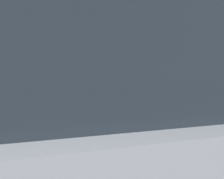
{
  "coord_description": "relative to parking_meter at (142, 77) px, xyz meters",
  "views": [
    {
      "loc": [
        -1.4,
        -2.63,
        1.24
      ],
      "look_at": [
        -0.01,
        0.45,
        1.09
      ],
      "focal_mm": 47.05,
      "sensor_mm": 36.0,
      "label": 1
    }
  ],
  "objects": [
    {
      "name": "background_railing",
      "position": [
        -0.37,
        1.6,
        -0.27
      ],
      "size": [
        24.06,
        0.06,
        1.17
      ],
      "color": "black",
      "rests_on": "sidewalk_curb"
    },
    {
      "name": "sidewalk_curb",
      "position": [
        -0.37,
        0.7,
        -1.17
      ],
      "size": [
        36.0,
        2.23,
        0.12
      ],
      "primitive_type": "cube",
      "color": "#9E9B93",
      "rests_on": "ground"
    },
    {
      "name": "parking_meter",
      "position": [
        0.0,
        0.0,
        0.0
      ],
      "size": [
        0.16,
        0.17,
        1.55
      ],
      "rotation": [
        0.0,
        0.0,
        3.15
      ],
      "color": "slate",
      "rests_on": "sidewalk_curb"
    },
    {
      "name": "backdrop_wall",
      "position": [
        -0.37,
        4.81,
        0.04
      ],
      "size": [
        32.0,
        0.5,
        2.54
      ],
      "primitive_type": "cube",
      "color": "brown",
      "rests_on": "ground"
    },
    {
      "name": "pedestrian_at_meter",
      "position": [
        -0.61,
        0.15,
        -0.18
      ],
      "size": [
        0.64,
        0.52,
        1.63
      ],
      "rotation": [
        0.0,
        0.0,
        -0.09
      ],
      "color": "black",
      "rests_on": "sidewalk_curb"
    },
    {
      "name": "parked_hatchback_gray",
      "position": [
        -1.36,
        -1.85,
        -0.31
      ],
      "size": [
        4.01,
        1.78,
        1.81
      ],
      "rotation": [
        0.0,
        0.0,
        -1.57
      ],
      "color": "slate",
      "rests_on": "ground"
    }
  ]
}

